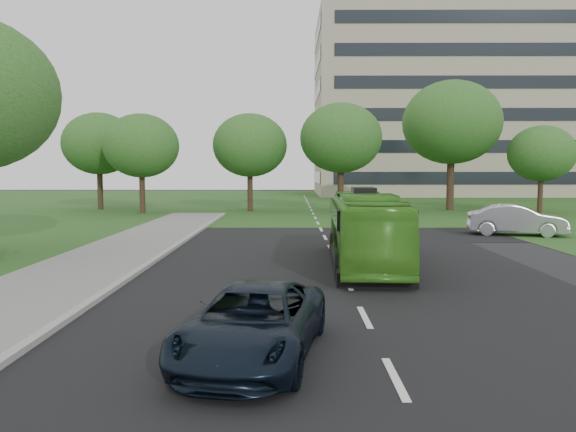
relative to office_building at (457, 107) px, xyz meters
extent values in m
plane|color=black|center=(-21.96, -61.96, -12.50)|extent=(160.00, 160.00, 0.00)
cube|color=black|center=(-21.96, -41.96, -12.49)|extent=(14.00, 120.00, 0.01)
cube|color=black|center=(-21.96, -47.96, -12.49)|extent=(80.00, 12.00, 0.01)
cube|color=silver|center=(-21.96, -46.96, -12.48)|extent=(0.15, 90.00, 0.01)
cube|color=gray|center=(-29.06, -66.96, -12.43)|extent=(0.25, 60.00, 0.15)
cube|color=slate|center=(-31.16, -66.96, -12.43)|extent=(4.00, 60.00, 0.14)
cube|color=#2D531B|center=(-21.96, -16.96, -12.48)|extent=(120.00, 60.00, 0.01)
cube|color=tan|center=(0.04, 0.04, 0.00)|extent=(40.00, 20.00, 25.00)
cube|color=black|center=(0.04, -10.01, 0.00)|extent=(36.80, 0.10, 23.00)
cube|color=black|center=(-20.01, 0.04, 0.00)|extent=(0.10, 18.40, 23.00)
cylinder|color=black|center=(-35.95, -35.47, -10.96)|extent=(0.46, 0.46, 3.08)
ellipsoid|color=#274D19|center=(-35.95, -35.47, -6.98)|extent=(6.11, 6.11, 5.19)
cylinder|color=black|center=(-27.30, -32.92, -10.95)|extent=(0.47, 0.47, 3.11)
ellipsoid|color=#274D19|center=(-27.30, -32.92, -6.84)|extent=(6.39, 6.39, 5.43)
cylinder|color=black|center=(-19.55, -33.72, -10.76)|extent=(0.52, 0.52, 3.48)
ellipsoid|color=#274D19|center=(-19.55, -33.72, -6.26)|extent=(6.91, 6.91, 5.88)
cylinder|color=black|center=(-9.67, -31.65, -10.36)|extent=(0.64, 0.64, 4.27)
ellipsoid|color=#274D19|center=(-9.67, -31.65, -4.79)|extent=(8.59, 8.59, 7.30)
cylinder|color=black|center=(-3.10, -34.77, -11.13)|extent=(0.41, 0.41, 2.75)
ellipsoid|color=#274D19|center=(-3.10, -34.77, -7.59)|extent=(5.41, 5.41, 4.60)
cylinder|color=black|center=(-40.87, -31.16, -10.85)|extent=(0.50, 0.50, 3.30)
ellipsoid|color=#274D19|center=(-40.87, -31.16, -6.61)|extent=(6.47, 6.47, 5.50)
imported|color=#429323|center=(-20.96, -60.37, -11.15)|extent=(2.67, 9.79, 2.70)
imported|color=#B6B6BA|center=(-11.45, -50.78, -11.65)|extent=(5.43, 3.11, 1.69)
imported|color=black|center=(-24.46, -70.87, -11.82)|extent=(3.09, 5.24, 1.37)
camera|label=1|loc=(-23.74, -81.32, -8.91)|focal=35.00mm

